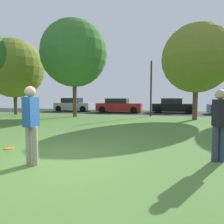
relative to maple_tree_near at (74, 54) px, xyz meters
The scene contains 12 objects.
ground_plane 12.36m from the maple_tree_near, 66.96° to the right, with size 44.00×44.00×0.00m, color #547F38.
road_strip 8.72m from the maple_tree_near, 51.76° to the left, with size 44.00×6.40×0.01m, color #28282B.
maple_tree_near is the anchor object (origin of this frame).
oak_tree_center 9.10m from the maple_tree_near, ahead, with size 4.69×4.69×6.56m.
maple_tree_far 6.24m from the maple_tree_near, behind, with size 5.26×5.26×6.79m.
person_bystander 12.08m from the maple_tree_near, 69.68° to the right, with size 0.30×0.33×1.81m.
person_walking 13.07m from the maple_tree_near, 48.86° to the right, with size 0.30×0.36×1.74m.
frisbee_disc 11.11m from the maple_tree_near, 76.16° to the right, with size 0.27×0.27×0.03m, color orange.
parked_car_silver 7.73m from the maple_tree_near, 116.65° to the left, with size 4.15×1.97×1.48m.
parked_car_red 7.27m from the maple_tree_near, 64.60° to the left, with size 4.60×2.09×1.44m.
parked_car_black 10.79m from the maple_tree_near, 37.07° to the left, with size 4.09×1.97×1.46m.
street_lamp_post 6.80m from the maple_tree_near, 16.92° to the left, with size 0.14×0.14×4.50m, color #2D2D33.
Camera 1 is at (2.42, -4.09, 1.56)m, focal length 31.20 mm.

